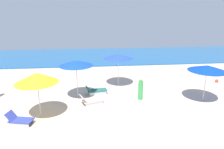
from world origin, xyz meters
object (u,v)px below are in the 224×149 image
(lounge_chair_4_1, at_px, (96,91))
(beachgoer_2, at_px, (141,90))
(umbrella_0, at_px, (37,78))
(lounge_chair_4_0, at_px, (91,100))
(lounge_chair_0_0, at_px, (19,120))
(umbrella_4, at_px, (76,63))
(umbrella_3, at_px, (207,68))
(beach_ball_1, at_px, (217,81))
(umbrella_2, at_px, (118,56))
(cooler_box_0, at_px, (95,81))

(lounge_chair_4_1, height_order, beachgoer_2, beachgoer_2)
(umbrella_0, relative_size, lounge_chair_4_0, 1.62)
(lounge_chair_0_0, height_order, umbrella_4, umbrella_4)
(umbrella_4, distance_m, lounge_chair_4_0, 2.63)
(umbrella_3, distance_m, lounge_chair_4_0, 7.76)
(umbrella_0, distance_m, lounge_chair_0_0, 2.36)
(umbrella_3, bearing_deg, beach_ball_1, 46.02)
(umbrella_2, bearing_deg, beach_ball_1, -1.82)
(lounge_chair_4_0, height_order, beachgoer_2, beachgoer_2)
(lounge_chair_0_0, xyz_separation_m, beachgoer_2, (7.09, 2.39, 0.46))
(lounge_chair_0_0, bearing_deg, lounge_chair_4_0, -48.82)
(umbrella_2, xyz_separation_m, beach_ball_1, (8.49, -0.27, -2.26))
(lounge_chair_0_0, bearing_deg, umbrella_3, -68.38)
(umbrella_0, height_order, lounge_chair_4_1, umbrella_0)
(umbrella_0, xyz_separation_m, cooler_box_0, (3.18, 5.34, -2.14))
(beach_ball_1, bearing_deg, umbrella_3, -133.98)
(beachgoer_2, bearing_deg, umbrella_0, 11.24)
(lounge_chair_4_1, xyz_separation_m, beach_ball_1, (10.34, 1.43, -0.12))
(umbrella_2, height_order, cooler_box_0, umbrella_2)
(cooler_box_0, bearing_deg, umbrella_2, 151.12)
(cooler_box_0, height_order, beach_ball_1, cooler_box_0)
(umbrella_4, height_order, lounge_chair_4_1, umbrella_4)
(lounge_chair_4_0, distance_m, beach_ball_1, 11.14)
(cooler_box_0, bearing_deg, umbrella_4, 59.87)
(umbrella_2, xyz_separation_m, beachgoer_2, (1.12, -2.98, -1.69))
(umbrella_3, relative_size, beachgoer_2, 1.62)
(lounge_chair_4_0, bearing_deg, umbrella_3, -112.14)
(umbrella_3, height_order, lounge_chair_4_0, umbrella_3)
(lounge_chair_0_0, relative_size, umbrella_2, 0.54)
(cooler_box_0, bearing_deg, beachgoer_2, 121.38)
(umbrella_4, relative_size, lounge_chair_4_0, 1.68)
(umbrella_2, bearing_deg, cooler_box_0, 158.74)
(umbrella_0, xyz_separation_m, lounge_chair_4_1, (3.22, 2.91, -2.03))
(lounge_chair_4_0, height_order, cooler_box_0, lounge_chair_4_0)
(umbrella_2, distance_m, beachgoer_2, 3.60)
(lounge_chair_0_0, bearing_deg, cooler_box_0, -21.10)
(umbrella_2, height_order, umbrella_4, umbrella_4)
(umbrella_4, bearing_deg, beach_ball_1, 9.68)
(umbrella_2, xyz_separation_m, umbrella_3, (5.27, -3.60, -0.14))
(lounge_chair_4_0, relative_size, beachgoer_2, 1.05)
(umbrella_3, xyz_separation_m, umbrella_4, (-8.40, 1.35, 0.22))
(lounge_chair_4_1, relative_size, cooler_box_0, 2.94)
(umbrella_2, xyz_separation_m, umbrella_4, (-3.13, -2.25, 0.08))
(umbrella_3, bearing_deg, umbrella_2, 145.66)
(lounge_chair_4_0, relative_size, lounge_chair_4_1, 1.00)
(umbrella_2, distance_m, lounge_chair_4_0, 4.54)
(umbrella_4, height_order, beach_ball_1, umbrella_4)
(umbrella_2, bearing_deg, lounge_chair_4_0, -123.72)
(beach_ball_1, bearing_deg, umbrella_4, -170.32)
(lounge_chair_0_0, xyz_separation_m, lounge_chair_4_0, (3.75, 2.03, -0.00))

